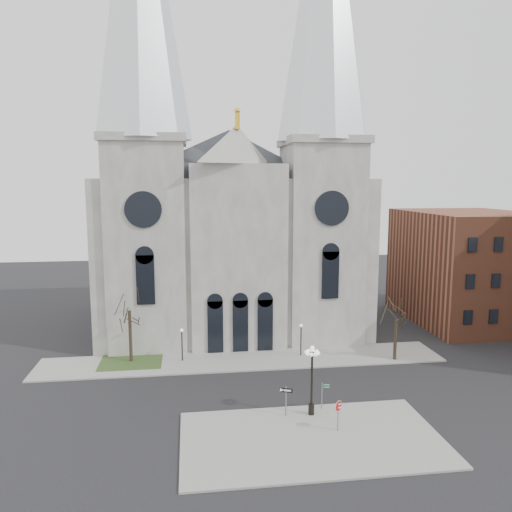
{
  "coord_description": "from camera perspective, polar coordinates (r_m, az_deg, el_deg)",
  "views": [
    {
      "loc": [
        -5.16,
        -36.42,
        17.59
      ],
      "look_at": [
        0.9,
        8.0,
        10.99
      ],
      "focal_mm": 35.0,
      "sensor_mm": 36.0,
      "label": 1
    }
  ],
  "objects": [
    {
      "name": "tree_right",
      "position": [
        51.4,
        15.73,
        -6.74
      ],
      "size": [
        3.2,
        3.2,
        6.0
      ],
      "color": "black",
      "rests_on": "ground"
    },
    {
      "name": "one_way_sign",
      "position": [
        39.04,
        3.45,
        -15.7
      ],
      "size": [
        0.95,
        0.38,
        2.29
      ],
      "rotation": [
        0.0,
        0.0,
        -0.35
      ],
      "color": "slate",
      "rests_on": "sidewalk_near"
    },
    {
      "name": "cathedral",
      "position": [
        59.51,
        -2.82,
        9.22
      ],
      "size": [
        33.0,
        26.66,
        54.0
      ],
      "color": "gray",
      "rests_on": "ground"
    },
    {
      "name": "street_name_sign",
      "position": [
        40.46,
        7.66,
        -15.3
      ],
      "size": [
        0.68,
        0.11,
        2.11
      ],
      "rotation": [
        0.0,
        0.0,
        -0.08
      ],
      "color": "slate",
      "rests_on": "sidewalk_near"
    },
    {
      "name": "bg_building_brick",
      "position": [
        69.0,
        22.99,
        -1.13
      ],
      "size": [
        14.0,
        18.0,
        14.0
      ],
      "primitive_type": "cube",
      "color": "brown",
      "rests_on": "ground"
    },
    {
      "name": "tree_left",
      "position": [
        50.22,
        -14.28,
        -5.72
      ],
      "size": [
        3.2,
        3.2,
        7.5
      ],
      "color": "black",
      "rests_on": "ground"
    },
    {
      "name": "sidewalk_near",
      "position": [
        36.89,
        6.37,
        -20.04
      ],
      "size": [
        18.0,
        10.0,
        0.14
      ],
      "primitive_type": "cube",
      "color": "gray",
      "rests_on": "ground"
    },
    {
      "name": "ped_lamp_right",
      "position": [
        51.51,
        5.17,
        -8.89
      ],
      "size": [
        0.32,
        0.32,
        3.26
      ],
      "color": "black",
      "rests_on": "sidewalk_far"
    },
    {
      "name": "ground",
      "position": [
        40.77,
        0.29,
        -17.19
      ],
      "size": [
        160.0,
        160.0,
        0.0
      ],
      "primitive_type": "plane",
      "color": "black",
      "rests_on": "ground"
    },
    {
      "name": "globe_lamp",
      "position": [
        38.66,
        6.41,
        -12.99
      ],
      "size": [
        1.53,
        1.53,
        5.42
      ],
      "rotation": [
        0.0,
        0.0,
        0.41
      ],
      "color": "black",
      "rests_on": "sidewalk_near"
    },
    {
      "name": "stop_sign",
      "position": [
        37.28,
        9.38,
        -16.85
      ],
      "size": [
        0.79,
        0.24,
        2.27
      ],
      "rotation": [
        0.0,
        0.0,
        0.27
      ],
      "color": "slate",
      "rests_on": "sidewalk_near"
    },
    {
      "name": "sidewalk_far",
      "position": [
        50.81,
        -1.49,
        -11.8
      ],
      "size": [
        40.0,
        6.0,
        0.14
      ],
      "primitive_type": "cube",
      "color": "gray",
      "rests_on": "ground"
    },
    {
      "name": "ped_lamp_left",
      "position": [
        50.3,
        -8.47,
        -9.38
      ],
      "size": [
        0.32,
        0.32,
        3.26
      ],
      "color": "black",
      "rests_on": "sidewalk_far"
    },
    {
      "name": "grass_patch",
      "position": [
        51.81,
        -14.06,
        -11.63
      ],
      "size": [
        6.0,
        5.0,
        0.18
      ],
      "primitive_type": "cube",
      "color": "#2B441D",
      "rests_on": "ground"
    }
  ]
}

